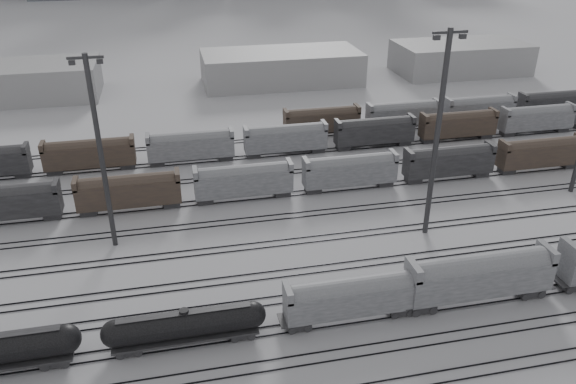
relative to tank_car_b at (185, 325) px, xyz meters
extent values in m
plane|color=silver|center=(19.51, -1.00, -2.37)|extent=(900.00, 900.00, 0.00)
cube|color=black|center=(19.51, -9.28, -2.29)|extent=(220.00, 0.07, 0.16)
cube|color=black|center=(19.51, -5.72, -2.29)|extent=(220.00, 0.07, 0.16)
cube|color=black|center=(19.51, -4.28, -2.29)|extent=(220.00, 0.07, 0.16)
cube|color=black|center=(19.51, -0.72, -2.29)|extent=(220.00, 0.07, 0.16)
cube|color=black|center=(19.51, 0.72, -2.29)|extent=(220.00, 0.07, 0.16)
cube|color=black|center=(19.51, 4.28, -2.29)|extent=(220.00, 0.07, 0.16)
cube|color=black|center=(19.51, 5.72, -2.29)|extent=(220.00, 0.07, 0.16)
cube|color=black|center=(19.51, 9.28, -2.29)|extent=(220.00, 0.07, 0.16)
cube|color=black|center=(19.51, 10.72, -2.29)|extent=(220.00, 0.07, 0.16)
cube|color=black|center=(19.51, 16.28, -2.29)|extent=(220.00, 0.07, 0.16)
cube|color=black|center=(19.51, 17.72, -2.29)|extent=(220.00, 0.07, 0.16)
cube|color=black|center=(19.51, 23.28, -2.29)|extent=(220.00, 0.07, 0.16)
cube|color=black|center=(19.51, 24.72, -2.29)|extent=(220.00, 0.07, 0.16)
cube|color=black|center=(19.51, 30.28, -2.29)|extent=(220.00, 0.07, 0.16)
cube|color=black|center=(19.51, 31.72, -2.29)|extent=(220.00, 0.07, 0.16)
cube|color=black|center=(19.51, 38.28, -2.29)|extent=(220.00, 0.07, 0.16)
cube|color=black|center=(19.51, 39.72, -2.29)|extent=(220.00, 0.07, 0.16)
cube|color=black|center=(19.51, 46.28, -2.29)|extent=(220.00, 0.07, 0.16)
cube|color=black|center=(19.51, 47.72, -2.29)|extent=(220.00, 0.07, 0.16)
cube|color=black|center=(19.51, 54.28, -2.29)|extent=(220.00, 0.07, 0.16)
cube|color=black|center=(19.51, 55.72, -2.29)|extent=(220.00, 0.07, 0.16)
cube|color=black|center=(-12.74, 0.00, -1.81)|extent=(2.66, 2.15, 0.72)
sphere|color=black|center=(-11.46, 0.00, 0.34)|extent=(2.97, 2.97, 2.97)
cube|color=black|center=(-5.72, 0.00, -1.85)|extent=(2.48, 2.00, 0.67)
cube|color=black|center=(5.72, 0.00, -1.85)|extent=(2.48, 2.00, 0.67)
cube|color=black|center=(0.00, 0.00, -1.37)|extent=(14.78, 2.57, 0.24)
cylinder|color=black|center=(0.00, 0.00, 0.15)|extent=(13.82, 2.76, 2.76)
sphere|color=black|center=(-6.91, 0.00, 0.15)|extent=(2.76, 2.76, 2.76)
sphere|color=black|center=(6.91, 0.00, 0.15)|extent=(2.76, 2.76, 2.76)
cylinder|color=black|center=(0.00, 0.00, 1.68)|extent=(0.95, 0.95, 0.48)
cube|color=black|center=(0.00, 0.00, 1.58)|extent=(13.35, 0.86, 0.06)
cube|color=black|center=(11.80, 0.00, -1.84)|extent=(2.49, 2.01, 0.67)
cube|color=black|center=(23.31, 0.00, -1.84)|extent=(2.49, 2.01, 0.67)
cube|color=gray|center=(17.55, 0.00, 0.41)|extent=(14.39, 2.88, 3.07)
cylinder|color=gray|center=(17.55, 0.00, 1.56)|extent=(13.05, 2.78, 2.78)
cube|color=gray|center=(10.65, 0.00, 2.33)|extent=(0.67, 2.88, 1.34)
cube|color=gray|center=(24.46, 0.00, 2.33)|extent=(0.67, 2.88, 1.34)
cone|color=black|center=(17.55, 0.00, -1.46)|extent=(2.30, 2.30, 0.86)
cube|color=black|center=(25.82, 0.00, -1.76)|extent=(2.91, 2.35, 0.78)
cube|color=black|center=(39.25, 0.00, -1.76)|extent=(2.91, 2.35, 0.78)
cube|color=gray|center=(32.54, 0.00, 0.87)|extent=(16.79, 3.36, 3.58)
cylinder|color=gray|center=(32.54, 0.00, 2.22)|extent=(15.22, 3.25, 3.25)
cube|color=gray|center=(24.48, 0.00, 3.11)|extent=(0.78, 3.36, 1.57)
cube|color=gray|center=(40.59, 0.00, 3.11)|extent=(0.78, 3.36, 1.57)
cone|color=black|center=(32.54, 0.00, -1.31)|extent=(2.69, 2.69, 1.01)
cube|color=black|center=(44.98, 0.00, -1.76)|extent=(2.90, 2.35, 0.78)
cube|color=gray|center=(43.64, 0.00, 3.10)|extent=(0.78, 3.35, 1.56)
cylinder|color=#323235|center=(-8.28, 21.40, 10.38)|extent=(0.65, 0.65, 25.50)
cube|color=#323235|center=(-8.28, 21.40, 22.62)|extent=(4.08, 0.31, 0.31)
cube|color=#323235|center=(-9.81, 21.40, 22.11)|extent=(0.71, 0.51, 0.51)
cube|color=#323235|center=(-6.75, 21.40, 22.11)|extent=(0.71, 0.51, 0.51)
cylinder|color=#323235|center=(33.58, 15.62, 11.51)|extent=(0.71, 0.71, 27.76)
cube|color=#323235|center=(33.58, 15.62, 24.83)|extent=(4.44, 0.33, 0.33)
cube|color=#323235|center=(31.91, 15.62, 24.27)|extent=(0.78, 0.56, 0.56)
cube|color=#323235|center=(35.24, 15.62, 24.27)|extent=(0.78, 0.56, 0.56)
cube|color=black|center=(-23.49, 31.00, 0.43)|extent=(15.00, 3.00, 5.60)
cube|color=#4B3C2F|center=(-6.49, 31.00, 0.43)|extent=(15.00, 3.00, 5.60)
cube|color=gray|center=(10.51, 31.00, 0.43)|extent=(15.00, 3.00, 5.60)
cube|color=gray|center=(27.51, 31.00, 0.43)|extent=(15.00, 3.00, 5.60)
cube|color=black|center=(44.51, 31.00, 0.43)|extent=(15.00, 3.00, 5.60)
cube|color=#4B3C2F|center=(61.51, 31.00, 0.43)|extent=(15.00, 3.00, 5.60)
cube|color=#4B3C2F|center=(-13.49, 47.00, 0.43)|extent=(15.00, 3.00, 5.60)
cube|color=gray|center=(3.51, 47.00, 0.43)|extent=(15.00, 3.00, 5.60)
cube|color=gray|center=(20.51, 47.00, 0.43)|extent=(15.00, 3.00, 5.60)
cube|color=black|center=(37.51, 47.00, 0.43)|extent=(15.00, 3.00, 5.60)
cube|color=#4B3C2F|center=(54.51, 47.00, 0.43)|extent=(15.00, 3.00, 5.60)
cube|color=gray|center=(71.51, 47.00, 0.43)|extent=(15.00, 3.00, 5.60)
cube|color=#4B3C2F|center=(29.51, 55.00, 0.43)|extent=(15.00, 3.00, 5.60)
cube|color=gray|center=(46.51, 55.00, 0.43)|extent=(15.00, 3.00, 5.60)
cube|color=gray|center=(63.51, 55.00, 0.43)|extent=(15.00, 3.00, 5.60)
cube|color=black|center=(80.51, 55.00, 0.43)|extent=(15.00, 3.00, 5.60)
cube|color=#A9A9AB|center=(29.51, 94.00, 1.63)|extent=(40.00, 18.00, 8.00)
cube|color=#A9A9AB|center=(79.51, 94.00, 1.63)|extent=(35.00, 18.00, 8.00)
camera|label=1|loc=(0.62, -45.89, 37.56)|focal=35.00mm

